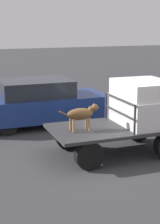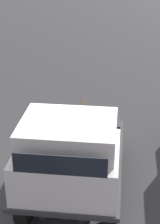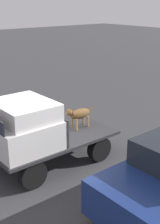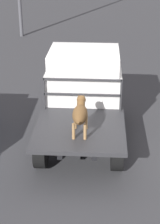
% 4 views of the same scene
% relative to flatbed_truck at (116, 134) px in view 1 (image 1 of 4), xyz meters
% --- Properties ---
extents(ground_plane, '(80.00, 80.00, 0.00)m').
position_rel_flatbed_truck_xyz_m(ground_plane, '(0.00, 0.00, -0.55)').
color(ground_plane, '#38383A').
extents(flatbed_truck, '(3.49, 1.86, 0.76)m').
position_rel_flatbed_truck_xyz_m(flatbed_truck, '(0.00, 0.00, 0.00)').
color(flatbed_truck, black).
rests_on(flatbed_truck, ground).
extents(truck_cab, '(1.56, 1.74, 1.16)m').
position_rel_flatbed_truck_xyz_m(truck_cab, '(0.88, 0.00, 0.76)').
color(truck_cab, silver).
rests_on(truck_cab, flatbed_truck).
extents(truck_headboard, '(0.04, 1.74, 0.74)m').
position_rel_flatbed_truck_xyz_m(truck_headboard, '(0.07, 0.00, 0.70)').
color(truck_headboard, '#2D2D30').
rests_on(truck_headboard, flatbed_truck).
extents(dog, '(1.07, 0.29, 0.69)m').
position_rel_flatbed_truck_xyz_m(dog, '(-0.98, -0.02, 0.63)').
color(dog, '#9E7547').
rests_on(dog, flatbed_truck).
extents(parked_sedan, '(4.23, 1.87, 1.56)m').
position_rel_flatbed_truck_xyz_m(parked_sedan, '(-1.16, 3.44, 0.24)').
color(parked_sedan, black).
rests_on(parked_sedan, ground).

